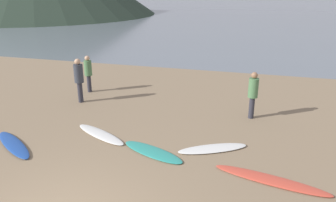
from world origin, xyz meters
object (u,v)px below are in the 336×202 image
object	(u,v)px
surfboard_0	(14,144)
surfboard_4	(271,180)
surfboard_2	(153,152)
surfboard_1	(100,134)
person_0	(253,91)
person_2	(88,71)
surfboard_3	(213,149)
person_3	(79,77)

from	to	relation	value
surfboard_0	surfboard_4	world-z (taller)	surfboard_0
surfboard_2	surfboard_4	xyz separation A→B (m)	(3.06, -0.54, 0.00)
surfboard_1	person_0	xyz separation A→B (m)	(4.30, 2.66, 0.91)
surfboard_0	surfboard_4	size ratio (longest dim) A/B	0.82
surfboard_0	surfboard_4	bearing A→B (deg)	34.39
surfboard_2	person_2	bearing A→B (deg)	156.66
surfboard_3	surfboard_4	distance (m)	1.91
surfboard_3	person_2	xyz separation A→B (m)	(-5.80, 3.74, 0.88)
surfboard_1	person_3	xyz separation A→B (m)	(-2.09, 2.51, 0.97)
person_0	person_2	world-z (taller)	person_0
surfboard_2	person_0	distance (m)	4.18
surfboard_1	surfboard_2	distance (m)	1.96
surfboard_4	person_3	size ratio (longest dim) A/B	1.56
surfboard_4	person_0	size ratio (longest dim) A/B	1.66
surfboard_0	surfboard_4	xyz separation A→B (m)	(6.96, 0.15, -0.01)
surfboard_3	surfboard_2	bearing A→B (deg)	173.69
surfboard_1	surfboard_2	bearing A→B (deg)	8.79
surfboard_1	surfboard_2	world-z (taller)	surfboard_1
person_0	person_2	distance (m)	6.79
surfboard_1	surfboard_3	world-z (taller)	surfboard_1
surfboard_1	surfboard_2	xyz separation A→B (m)	(1.86, -0.61, -0.00)
surfboard_1	person_0	size ratio (longest dim) A/B	1.31
surfboard_0	person_2	size ratio (longest dim) A/B	1.41
surfboard_2	surfboard_4	bearing A→B (deg)	12.42
surfboard_3	person_3	size ratio (longest dim) A/B	1.16
surfboard_1	surfboard_2	size ratio (longest dim) A/B	1.07
surfboard_3	person_0	bearing A→B (deg)	42.47
surfboard_3	person_3	xyz separation A→B (m)	(-5.49, 2.49, 0.97)
person_3	surfboard_2	bearing A→B (deg)	175.77
surfboard_1	person_2	distance (m)	4.54
person_0	person_3	size ratio (longest dim) A/B	0.94
surfboard_3	surfboard_1	bearing A→B (deg)	151.75
surfboard_1	surfboard_3	xyz separation A→B (m)	(3.40, 0.02, -0.00)
surfboard_0	surfboard_1	bearing A→B (deg)	65.54
surfboard_3	surfboard_0	bearing A→B (deg)	164.98
surfboard_3	person_2	distance (m)	6.95
surfboard_0	person_3	size ratio (longest dim) A/B	1.28
person_2	surfboard_2	bearing A→B (deg)	-7.58
surfboard_2	surfboard_1	bearing A→B (deg)	-175.76
surfboard_2	surfboard_0	bearing A→B (deg)	-147.70
surfboard_3	surfboard_4	xyz separation A→B (m)	(1.52, -1.16, -0.00)
surfboard_0	surfboard_3	world-z (taller)	surfboard_0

